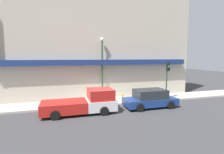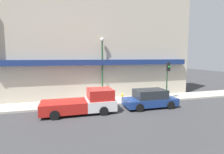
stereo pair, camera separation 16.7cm
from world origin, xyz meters
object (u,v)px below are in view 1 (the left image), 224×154
pickup_truck (84,103)px  traffic_light (167,74)px  street_lamp (102,61)px  parked_car (150,99)px  fire_hydrant (122,97)px

pickup_truck → traffic_light: (8.02, 1.54, 1.80)m
street_lamp → traffic_light: 6.25m
parked_car → traffic_light: bearing=29.0°
pickup_truck → street_lamp: (2.15, 3.33, 2.99)m
street_lamp → pickup_truck: bearing=-122.9°
street_lamp → traffic_light: (5.87, -1.79, -1.18)m
pickup_truck → traffic_light: 8.36m
pickup_truck → fire_hydrant: size_ratio=7.51×
pickup_truck → traffic_light: bearing=12.8°
fire_hydrant → street_lamp: street_lamp is taller
pickup_truck → parked_car: 5.42m
street_lamp → parked_car: bearing=-45.5°
fire_hydrant → street_lamp: bearing=137.5°
parked_car → traffic_light: size_ratio=1.24×
parked_car → street_lamp: size_ratio=0.75×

